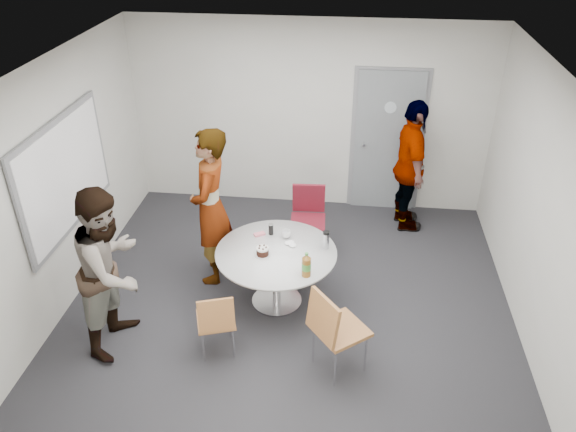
# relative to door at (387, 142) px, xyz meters

# --- Properties ---
(floor) EXTENTS (5.00, 5.00, 0.00)m
(floor) POSITION_rel_door_xyz_m (-1.10, -2.48, -1.03)
(floor) COLOR #252428
(floor) RESTS_ON ground
(ceiling) EXTENTS (5.00, 5.00, 0.00)m
(ceiling) POSITION_rel_door_xyz_m (-1.10, -2.48, 1.67)
(ceiling) COLOR silver
(ceiling) RESTS_ON wall_back
(wall_back) EXTENTS (5.00, 0.00, 5.00)m
(wall_back) POSITION_rel_door_xyz_m (-1.10, 0.02, 0.32)
(wall_back) COLOR beige
(wall_back) RESTS_ON floor
(wall_left) EXTENTS (0.00, 5.00, 5.00)m
(wall_left) POSITION_rel_door_xyz_m (-3.60, -2.48, 0.32)
(wall_left) COLOR beige
(wall_left) RESTS_ON floor
(wall_right) EXTENTS (0.00, 5.00, 5.00)m
(wall_right) POSITION_rel_door_xyz_m (1.40, -2.48, 0.32)
(wall_right) COLOR beige
(wall_right) RESTS_ON floor
(wall_front) EXTENTS (5.00, 0.00, 5.00)m
(wall_front) POSITION_rel_door_xyz_m (-1.10, -4.98, 0.32)
(wall_front) COLOR beige
(wall_front) RESTS_ON floor
(door) EXTENTS (1.02, 0.17, 2.12)m
(door) POSITION_rel_door_xyz_m (0.00, 0.00, 0.00)
(door) COLOR slate
(door) RESTS_ON wall_back
(whiteboard) EXTENTS (0.04, 1.90, 1.25)m
(whiteboard) POSITION_rel_door_xyz_m (-3.56, -2.28, 0.42)
(whiteboard) COLOR gray
(whiteboard) RESTS_ON wall_left
(table) EXTENTS (1.34, 1.34, 0.98)m
(table) POSITION_rel_door_xyz_m (-1.23, -2.40, -0.43)
(table) COLOR silver
(table) RESTS_ON floor
(chair_near_left) EXTENTS (0.47, 0.49, 0.78)m
(chair_near_left) POSITION_rel_door_xyz_m (-1.73, -3.30, -0.56)
(chair_near_left) COLOR brown
(chair_near_left) RESTS_ON floor
(chair_near_right) EXTENTS (0.66, 0.65, 0.95)m
(chair_near_right) POSITION_rel_door_xyz_m (-0.58, -3.38, -0.44)
(chair_near_right) COLOR brown
(chair_near_right) RESTS_ON floor
(chair_far) EXTENTS (0.46, 0.49, 0.91)m
(chair_far) POSITION_rel_door_xyz_m (-0.99, -1.27, -0.47)
(chair_far) COLOR maroon
(chair_far) RESTS_ON floor
(person_main) EXTENTS (0.48, 0.71, 1.91)m
(person_main) POSITION_rel_door_xyz_m (-2.07, -1.97, -0.07)
(person_main) COLOR #A5C6EA
(person_main) RESTS_ON floor
(person_left) EXTENTS (0.78, 0.95, 1.79)m
(person_left) POSITION_rel_door_xyz_m (-2.78, -3.17, -0.13)
(person_left) COLOR white
(person_left) RESTS_ON floor
(person_right) EXTENTS (0.59, 1.12, 1.83)m
(person_right) POSITION_rel_door_xyz_m (0.30, -0.53, -0.11)
(person_right) COLOR black
(person_right) RESTS_ON floor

